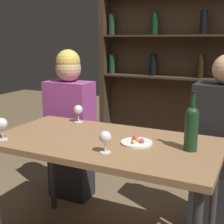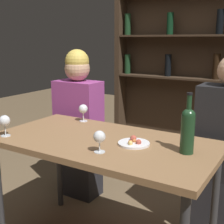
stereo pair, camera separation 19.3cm
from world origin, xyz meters
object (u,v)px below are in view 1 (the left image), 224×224
object	(u,v)px
seated_person_left	(70,127)
food_plate_0	(137,142)
wine_glass_2	(105,138)
seated_person_right	(221,153)
wine_glass_0	(78,110)
wine_glass_1	(2,124)
wine_bottle	(192,126)

from	to	relation	value
seated_person_left	food_plate_0	bearing A→B (deg)	-33.07
wine_glass_2	seated_person_right	bearing A→B (deg)	54.83
wine_glass_0	wine_glass_1	bearing A→B (deg)	-110.25
wine_glass_0	wine_glass_2	xyz separation A→B (m)	(0.46, -0.47, -0.01)
wine_glass_0	wine_glass_1	world-z (taller)	wine_glass_1
wine_bottle	wine_glass_1	xyz separation A→B (m)	(-1.06, -0.30, -0.04)
food_plate_0	seated_person_left	world-z (taller)	seated_person_left
food_plate_0	seated_person_left	bearing A→B (deg)	146.93
food_plate_0	seated_person_right	xyz separation A→B (m)	(0.42, 0.52, -0.18)
seated_person_right	seated_person_left	bearing A→B (deg)	-180.00
wine_bottle	wine_glass_2	world-z (taller)	wine_bottle
wine_glass_2	wine_bottle	bearing A→B (deg)	30.07
wine_bottle	food_plate_0	distance (m)	0.33
wine_glass_0	wine_glass_2	bearing A→B (deg)	-45.96
wine_glass_0	seated_person_left	xyz separation A→B (m)	(-0.24, 0.26, -0.22)
wine_bottle	wine_glass_2	xyz separation A→B (m)	(-0.40, -0.23, -0.05)
seated_person_right	wine_bottle	bearing A→B (deg)	-102.81
food_plate_0	wine_bottle	bearing A→B (deg)	4.33
wine_glass_0	wine_glass_1	xyz separation A→B (m)	(-0.20, -0.54, 0.01)
wine_bottle	wine_glass_2	distance (m)	0.47
wine_glass_2	wine_glass_1	bearing A→B (deg)	-174.07
seated_person_left	seated_person_right	bearing A→B (deg)	0.00
wine_glass_1	food_plate_0	size ratio (longest dim) A/B	0.73
wine_glass_1	seated_person_right	distance (m)	1.44
wine_bottle	seated_person_left	distance (m)	1.24
seated_person_right	food_plate_0	bearing A→B (deg)	-128.65
wine_glass_0	wine_glass_2	size ratio (longest dim) A/B	1.06
wine_bottle	seated_person_left	world-z (taller)	seated_person_left
wine_bottle	seated_person_left	bearing A→B (deg)	155.71
wine_glass_0	seated_person_left	world-z (taller)	seated_person_left
wine_glass_1	wine_glass_2	bearing A→B (deg)	5.93
wine_bottle	wine_glass_1	bearing A→B (deg)	-164.17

